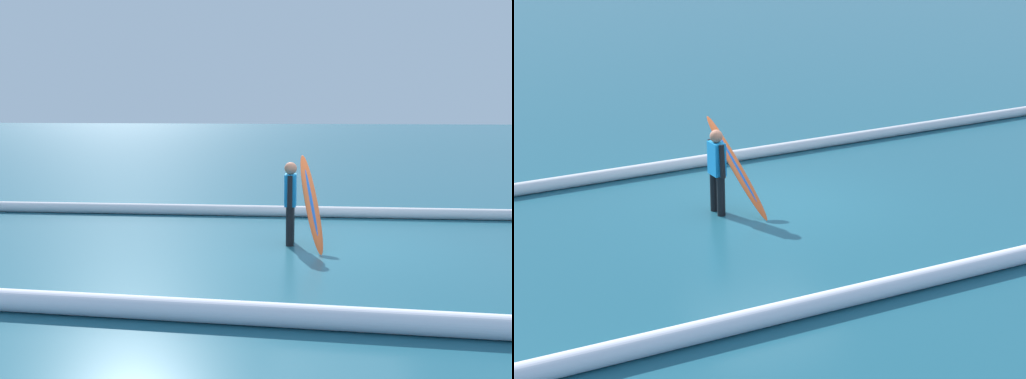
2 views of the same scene
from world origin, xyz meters
The scene contains 4 objects.
ground_plane centered at (0.00, 0.00, 0.00)m, with size 196.39×196.39×0.00m, color #1E596C.
surfer centered at (0.92, 0.11, 0.82)m, with size 0.22×0.58×1.47m.
surfboard centered at (0.55, 0.10, 0.77)m, with size 0.67×1.57×1.57m.
wave_crest_foreground centered at (-0.26, -2.63, 0.12)m, with size 0.24×0.24×19.46m, color white.
Camera 2 is at (5.57, 11.39, 4.48)m, focal length 52.82 mm.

